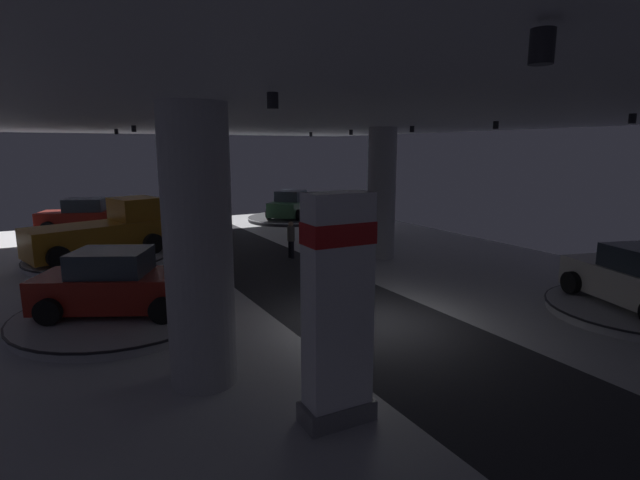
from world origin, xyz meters
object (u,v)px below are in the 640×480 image
at_px(display_platform_far_right, 345,234).
at_px(display_platform_deep_right, 292,218).
at_px(column_right, 382,194).
at_px(display_car_deep_left, 84,217).
at_px(display_car_mid_left, 117,284).
at_px(pickup_truck_far_left, 105,233).
at_px(display_car_deep_right, 291,205).
at_px(display_car_far_right, 346,217).
at_px(column_left, 199,249).
at_px(display_platform_mid_left, 121,315).
at_px(visitor_walking_near, 352,280).
at_px(display_platform_far_left, 99,258).
at_px(display_platform_deep_left, 85,234).
at_px(display_platform_near_right, 636,310).
at_px(brand_sign_pylon, 338,307).
at_px(visitor_walking_far, 291,237).

relative_size(display_platform_far_right, display_platform_deep_right, 0.84).
xyz_separation_m(column_right, display_car_deep_left, (-10.84, 11.20, -1.62)).
distance_m(display_car_mid_left, pickup_truck_far_left, 7.95).
xyz_separation_m(column_right, display_car_deep_right, (1.32, 11.55, -1.75)).
bearing_deg(display_platform_deep_right, display_car_far_right, -90.62).
distance_m(column_left, display_car_deep_right, 22.02).
xyz_separation_m(display_car_mid_left, pickup_truck_far_left, (0.42, 7.94, 0.15)).
bearing_deg(display_car_deep_left, column_left, -86.70).
bearing_deg(column_right, display_car_far_right, 75.25).
bearing_deg(display_platform_deep_right, display_car_deep_right, -135.92).
bearing_deg(column_right, pickup_truck_far_left, 153.85).
bearing_deg(display_platform_deep_right, column_right, -96.61).
bearing_deg(column_left, display_platform_mid_left, 102.83).
height_order(pickup_truck_far_left, visitor_walking_near, pickup_truck_far_left).
bearing_deg(display_car_deep_left, display_car_mid_left, -89.96).
bearing_deg(display_platform_far_right, display_car_mid_left, -147.63).
relative_size(column_right, display_platform_far_left, 0.97).
bearing_deg(display_car_mid_left, display_platform_far_left, 89.21).
bearing_deg(display_platform_deep_left, display_car_mid_left, -89.85).
xyz_separation_m(display_platform_deep_left, display_platform_near_right, (12.89, -20.69, -0.05)).
xyz_separation_m(brand_sign_pylon, display_platform_far_left, (-2.56, 14.97, -1.92)).
bearing_deg(display_car_deep_left, display_platform_deep_left, 160.28).
bearing_deg(display_platform_deep_left, column_left, -86.61).
bearing_deg(pickup_truck_far_left, display_platform_near_right, -49.56).
distance_m(display_platform_mid_left, display_platform_far_left, 7.86).
xyz_separation_m(display_car_deep_left, visitor_walking_near, (6.01, -16.42, -0.22)).
bearing_deg(visitor_walking_near, display_car_deep_left, 110.12).
bearing_deg(display_platform_mid_left, display_platform_deep_left, 90.27).
height_order(display_car_far_right, display_car_deep_left, display_car_deep_left).
xyz_separation_m(display_platform_mid_left, display_car_deep_left, (-0.04, 14.04, 0.98)).
xyz_separation_m(brand_sign_pylon, display_platform_deep_right, (9.50, 21.52, -1.93)).
height_order(display_car_mid_left, pickup_truck_far_left, pickup_truck_far_left).
distance_m(display_platform_far_right, visitor_walking_near, 11.78).
xyz_separation_m(brand_sign_pylon, display_car_deep_right, (9.48, 21.50, -1.06)).
distance_m(display_car_far_right, display_platform_far_left, 12.03).
bearing_deg(display_car_far_right, display_car_mid_left, -147.75).
distance_m(display_platform_far_right, display_platform_mid_left, 14.30).
distance_m(display_car_deep_left, display_platform_far_left, 6.26).
distance_m(column_right, display_car_deep_left, 15.68).
xyz_separation_m(display_platform_far_right, pickup_truck_far_left, (-11.68, 0.27, 1.02)).
distance_m(display_platform_far_left, visitor_walking_far, 8.04).
bearing_deg(display_car_far_right, display_car_deep_left, 152.18).
height_order(display_platform_deep_left, display_car_deep_right, display_car_deep_right).
xyz_separation_m(display_platform_mid_left, visitor_walking_far, (7.37, 4.56, 0.76)).
distance_m(display_platform_far_right, display_platform_near_right, 14.34).
xyz_separation_m(display_platform_deep_left, display_platform_far_left, (0.15, -6.19, -0.06)).
height_order(column_right, display_car_deep_left, column_right).
bearing_deg(display_car_mid_left, display_car_far_right, 32.25).
height_order(brand_sign_pylon, display_platform_far_left, brand_sign_pylon).
height_order(display_platform_far_right, display_car_mid_left, display_car_mid_left).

